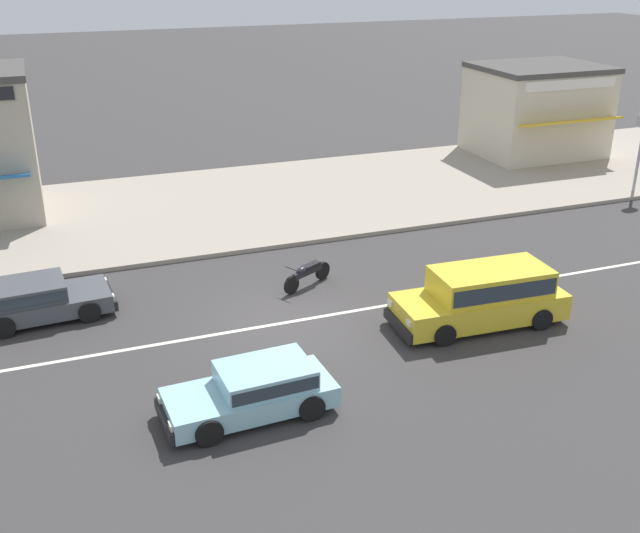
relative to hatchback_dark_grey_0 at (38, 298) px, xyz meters
The scene contains 8 objects.
ground_plane 6.85m from the hatchback_dark_grey_0, 23.00° to the right, with size 160.00×160.00×0.00m, color #383535.
lane_centre_stripe 6.85m from the hatchback_dark_grey_0, 23.00° to the right, with size 50.40×0.14×0.01m, color silver.
kerb_strip 9.84m from the hatchback_dark_grey_0, 50.31° to the left, with size 68.00×10.00×0.15m, color #9E9384.
hatchback_dark_grey_0 is the anchor object (origin of this frame).
hatchback_pale_blue_1 7.78m from the hatchback_dark_grey_0, 56.23° to the right, with size 3.85×1.84×1.10m.
minivan_yellow_2 12.15m from the hatchback_dark_grey_0, 21.84° to the right, with size 4.81×2.04×1.56m.
motorcycle_1 7.63m from the hatchback_dark_grey_0, ahead, with size 1.77×1.08×0.80m.
shopfront_corner_warung 25.20m from the hatchback_dark_grey_0, 23.37° to the left, with size 5.76×5.43×4.19m.
Camera 1 is at (-5.51, -17.33, 9.47)m, focal length 42.00 mm.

